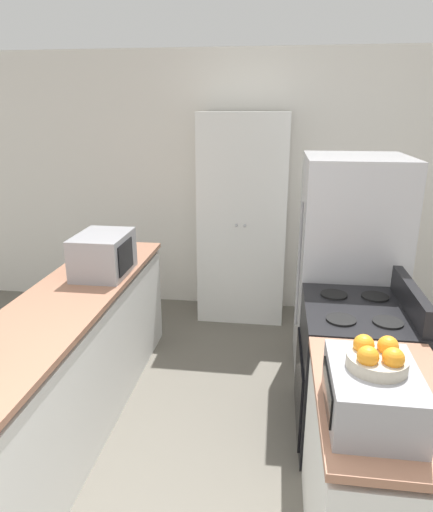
% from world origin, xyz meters
% --- Properties ---
extents(wall_back, '(7.00, 0.06, 2.60)m').
position_xyz_m(wall_back, '(0.00, 3.50, 1.30)').
color(wall_back, silver).
rests_on(wall_back, ground_plane).
extents(counter_left, '(0.60, 2.57, 0.90)m').
position_xyz_m(counter_left, '(-0.91, 1.38, 0.44)').
color(counter_left, silver).
rests_on(counter_left, ground_plane).
extents(counter_right, '(0.60, 0.96, 0.90)m').
position_xyz_m(counter_right, '(0.91, 0.58, 0.44)').
color(counter_right, silver).
rests_on(counter_right, ground_plane).
extents(pantry_cabinet, '(0.84, 0.50, 2.02)m').
position_xyz_m(pantry_cabinet, '(0.08, 3.22, 1.01)').
color(pantry_cabinet, white).
rests_on(pantry_cabinet, ground_plane).
extents(stove, '(0.66, 0.77, 1.06)m').
position_xyz_m(stove, '(0.93, 1.46, 0.46)').
color(stove, black).
rests_on(stove, ground_plane).
extents(refrigerator, '(0.76, 0.78, 1.73)m').
position_xyz_m(refrigerator, '(0.97, 2.28, 0.86)').
color(refrigerator, '#B7B7BC').
rests_on(refrigerator, ground_plane).
extents(microwave, '(0.36, 0.47, 0.30)m').
position_xyz_m(microwave, '(-0.81, 1.84, 1.05)').
color(microwave, '#939399').
rests_on(microwave, counter_left).
extents(toaster_oven, '(0.34, 0.44, 0.21)m').
position_xyz_m(toaster_oven, '(0.80, 0.42, 1.01)').
color(toaster_oven, '#939399').
rests_on(toaster_oven, counter_right).
extents(fruit_bowl, '(0.23, 0.23, 0.11)m').
position_xyz_m(fruit_bowl, '(0.81, 0.44, 1.16)').
color(fruit_bowl, '#B2A893').
rests_on(fruit_bowl, toaster_oven).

